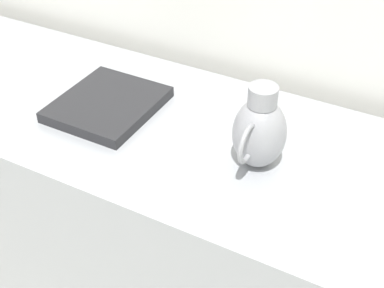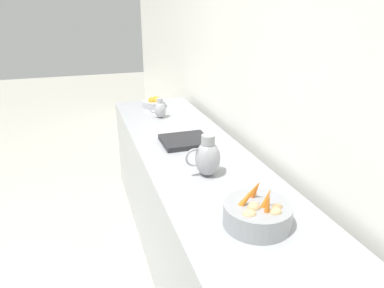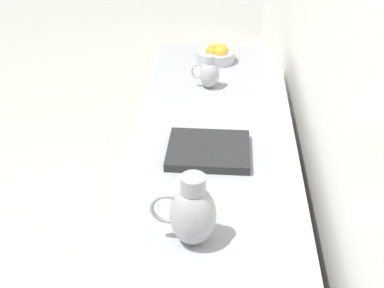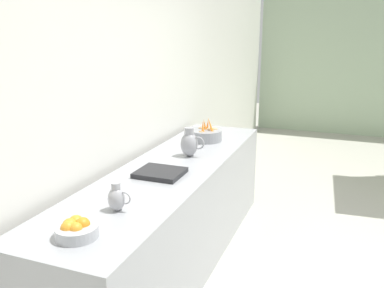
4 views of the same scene
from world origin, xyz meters
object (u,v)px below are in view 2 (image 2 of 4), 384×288
Objects in this scene: vegetable_colander at (257,214)px; metal_pitcher_tall at (207,157)px; orange_bowl at (154,102)px; metal_pitcher_short at (160,109)px.

vegetable_colander is 1.24× the size of metal_pitcher_tall.
metal_pitcher_tall is (0.02, 1.56, 0.07)m from orange_bowl.
metal_pitcher_tall is 1.20m from metal_pitcher_short.
vegetable_colander is 0.56m from metal_pitcher_tall.
vegetable_colander is at bearing 91.45° from metal_pitcher_short.
metal_pitcher_short is at bearing 85.72° from orange_bowl.
metal_pitcher_tall is (0.04, -0.55, 0.05)m from vegetable_colander.
vegetable_colander is 1.39× the size of orange_bowl.
metal_pitcher_tall is 1.43× the size of metal_pitcher_short.
vegetable_colander is 2.11m from orange_bowl.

